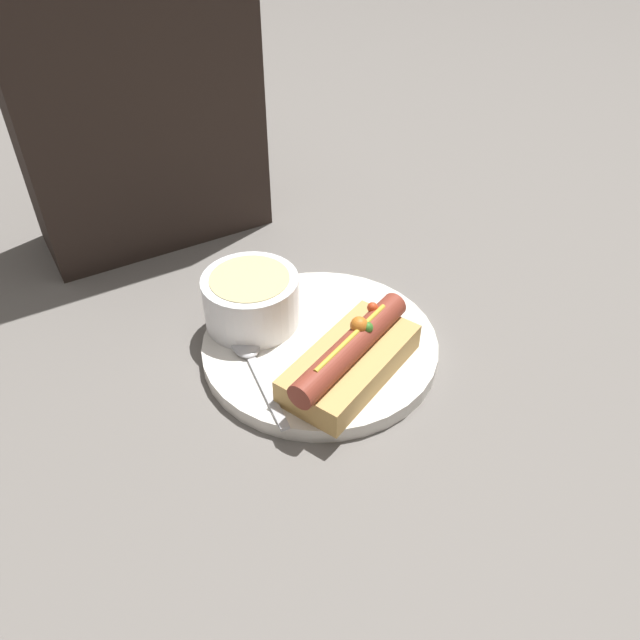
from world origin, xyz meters
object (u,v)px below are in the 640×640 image
object	(u,v)px
spoon	(251,356)
seated_diner	(126,58)
soup_bowl	(251,297)
hot_dog	(347,360)

from	to	relation	value
spoon	seated_diner	distance (m)	0.38
soup_bowl	spoon	xyz separation A→B (m)	(-0.03, -0.05, -0.03)
soup_bowl	spoon	world-z (taller)	soup_bowl
soup_bowl	spoon	distance (m)	0.07
hot_dog	seated_diner	distance (m)	0.44
hot_dog	soup_bowl	size ratio (longest dim) A/B	1.63
soup_bowl	seated_diner	world-z (taller)	seated_diner
hot_dog	seated_diner	size ratio (longest dim) A/B	0.32
hot_dog	spoon	size ratio (longest dim) A/B	1.18
hot_dog	spoon	bearing A→B (deg)	112.07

